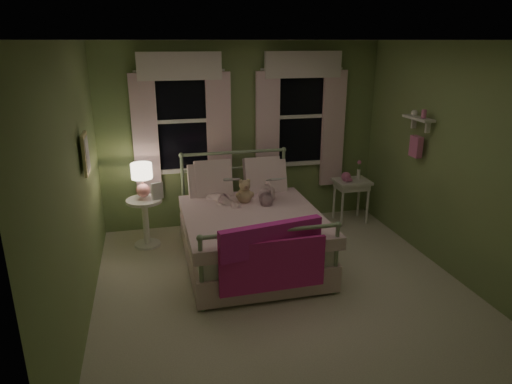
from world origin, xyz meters
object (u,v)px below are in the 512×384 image
object	(u,v)px
child_right	(263,174)
nightstand_left	(145,216)
table_lamp	(142,177)
nightstand_right	(352,187)
teddy_bear	(245,193)
child_left	(220,176)
bed	(249,231)

from	to	relation	value
child_right	nightstand_left	xyz separation A→B (m)	(-1.51, 0.30, -0.55)
child_right	table_lamp	xyz separation A→B (m)	(-1.51, 0.30, -0.02)
child_right	nightstand_right	xyz separation A→B (m)	(1.47, 0.46, -0.42)
nightstand_left	nightstand_right	xyz separation A→B (m)	(2.98, 0.15, 0.13)
child_right	teddy_bear	xyz separation A→B (m)	(-0.28, -0.16, -0.18)
child_right	nightstand_left	world-z (taller)	child_right
child_left	nightstand_right	bearing A→B (deg)	168.56
teddy_bear	table_lamp	size ratio (longest dim) A/B	0.71
bed	child_left	world-z (taller)	child_left
nightstand_right	nightstand_left	bearing A→B (deg)	-177.11
table_lamp	bed	bearing A→B (deg)	-30.53
nightstand_left	nightstand_right	distance (m)	2.99
child_right	nightstand_right	bearing A→B (deg)	-152.53
nightstand_left	table_lamp	bearing A→B (deg)	-26.57
teddy_bear	table_lamp	distance (m)	1.33
nightstand_left	nightstand_right	bearing A→B (deg)	2.89
teddy_bear	nightstand_left	bearing A→B (deg)	159.38
bed	table_lamp	size ratio (longest dim) A/B	4.57
bed	teddy_bear	distance (m)	0.49
child_left	nightstand_left	bearing A→B (deg)	-41.86
nightstand_left	nightstand_right	world-z (taller)	same
child_right	teddy_bear	size ratio (longest dim) A/B	2.51
bed	table_lamp	distance (m)	1.54
teddy_bear	table_lamp	world-z (taller)	table_lamp
nightstand_right	child_right	bearing A→B (deg)	-162.76
bed	child_right	bearing A→B (deg)	56.40
bed	nightstand_left	size ratio (longest dim) A/B	3.13
teddy_bear	nightstand_right	world-z (taller)	teddy_bear
child_right	teddy_bear	world-z (taller)	child_right
child_left	child_right	xyz separation A→B (m)	(0.56, 0.00, -0.01)
child_left	teddy_bear	xyz separation A→B (m)	(0.28, -0.16, -0.19)
nightstand_right	table_lamp	bearing A→B (deg)	-177.11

